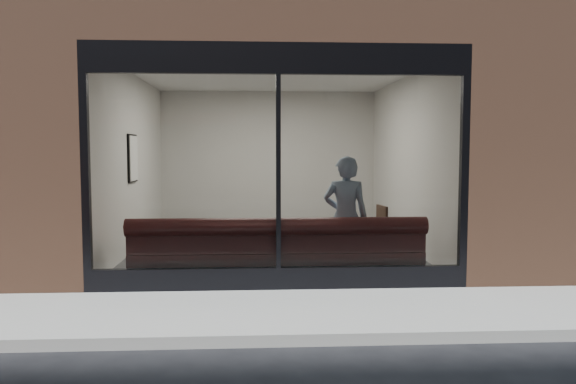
{
  "coord_description": "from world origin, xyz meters",
  "views": [
    {
      "loc": [
        -0.28,
        -5.2,
        1.84
      ],
      "look_at": [
        0.14,
        2.4,
        1.26
      ],
      "focal_mm": 35.0,
      "sensor_mm": 36.0,
      "label": 1
    }
  ],
  "objects": [
    {
      "name": "cafe_wall_back",
      "position": [
        0.0,
        7.99,
        1.6
      ],
      "size": [
        5.0,
        0.0,
        5.0
      ],
      "primitive_type": "plane",
      "rotation": [
        1.57,
        0.0,
        0.0
      ],
      "color": "silver",
      "rests_on": "ground"
    },
    {
      "name": "host_building_pier_right",
      "position": [
        3.75,
        8.0,
        1.6
      ],
      "size": [
        2.5,
        12.0,
        3.2
      ],
      "primitive_type": "cube",
      "color": "brown",
      "rests_on": "ground"
    },
    {
      "name": "wall_poster",
      "position": [
        -2.45,
        4.85,
        1.69
      ],
      "size": [
        0.02,
        0.59,
        0.79
      ],
      "primitive_type": "cube",
      "color": "white",
      "rests_on": "cafe_wall_left"
    },
    {
      "name": "cafe_chair_right",
      "position": [
        1.52,
        3.55,
        0.24
      ],
      "size": [
        0.47,
        0.47,
        0.04
      ],
      "primitive_type": "cube",
      "rotation": [
        0.0,
        0.0,
        3.28
      ],
      "color": "black",
      "rests_on": "cafe_floor"
    },
    {
      "name": "kerb_near",
      "position": [
        0.0,
        -0.05,
        0.06
      ],
      "size": [
        40.0,
        0.1,
        0.12
      ],
      "primitive_type": "cube",
      "color": "gray",
      "rests_on": "ground"
    },
    {
      "name": "cafe_wall_left",
      "position": [
        -2.49,
        5.0,
        1.6
      ],
      "size": [
        0.0,
        6.0,
        6.0
      ],
      "primitive_type": "plane",
      "rotation": [
        1.57,
        0.0,
        1.57
      ],
      "color": "silver",
      "rests_on": "ground"
    },
    {
      "name": "storefront_kick",
      "position": [
        0.0,
        2.05,
        0.15
      ],
      "size": [
        5.0,
        0.1,
        0.3
      ],
      "primitive_type": "cube",
      "color": "black",
      "rests_on": "ground"
    },
    {
      "name": "host_building_pier_left",
      "position": [
        -3.75,
        8.0,
        1.6
      ],
      "size": [
        2.5,
        12.0,
        3.2
      ],
      "primitive_type": "cube",
      "color": "brown",
      "rests_on": "ground"
    },
    {
      "name": "storefront_header",
      "position": [
        0.0,
        2.05,
        3.0
      ],
      "size": [
        5.0,
        0.1,
        0.4
      ],
      "primitive_type": "cube",
      "color": "black",
      "rests_on": "host_building_upper"
    },
    {
      "name": "sidewalk_near",
      "position": [
        0.0,
        1.0,
        0.01
      ],
      "size": [
        40.0,
        2.0,
        0.01
      ],
      "primitive_type": "cube",
      "color": "gray",
      "rests_on": "ground"
    },
    {
      "name": "cafe_ceiling",
      "position": [
        0.0,
        5.0,
        3.19
      ],
      "size": [
        6.0,
        6.0,
        0.0
      ],
      "primitive_type": "plane",
      "rotation": [
        3.14,
        0.0,
        0.0
      ],
      "color": "white",
      "rests_on": "host_building_upper"
    },
    {
      "name": "storefront_glass",
      "position": [
        0.0,
        2.02,
        1.55
      ],
      "size": [
        4.8,
        0.0,
        4.8
      ],
      "primitive_type": "plane",
      "rotation": [
        1.57,
        0.0,
        0.0
      ],
      "color": "white",
      "rests_on": "storefront_kick"
    },
    {
      "name": "banquette",
      "position": [
        0.0,
        2.45,
        0.23
      ],
      "size": [
        4.0,
        0.55,
        0.45
      ],
      "primitive_type": "cube",
      "color": "#3B1515",
      "rests_on": "cafe_floor"
    },
    {
      "name": "cafe_wall_right",
      "position": [
        2.49,
        5.0,
        1.6
      ],
      "size": [
        0.0,
        6.0,
        6.0
      ],
      "primitive_type": "plane",
      "rotation": [
        1.57,
        0.0,
        -1.57
      ],
      "color": "silver",
      "rests_on": "ground"
    },
    {
      "name": "storefront_mullion",
      "position": [
        0.0,
        2.05,
        1.55
      ],
      "size": [
        0.06,
        0.1,
        2.5
      ],
      "primitive_type": "cube",
      "color": "black",
      "rests_on": "storefront_kick"
    },
    {
      "name": "cafe_table_left",
      "position": [
        -1.8,
        3.0,
        0.74
      ],
      "size": [
        0.77,
        0.77,
        0.04
      ],
      "primitive_type": "cube",
      "rotation": [
        0.0,
        0.0,
        -0.39
      ],
      "color": "black",
      "rests_on": "cafe_floor"
    },
    {
      "name": "person",
      "position": [
        0.99,
        2.73,
        0.87
      ],
      "size": [
        0.69,
        0.51,
        1.75
      ],
      "primitive_type": "imported",
      "rotation": [
        0.0,
        0.0,
        3.0
      ],
      "color": "#869BB7",
      "rests_on": "cafe_floor"
    },
    {
      "name": "cafe_table_right",
      "position": [
        1.3,
        3.0,
        0.74
      ],
      "size": [
        0.82,
        0.82,
        0.04
      ],
      "primitive_type": "cube",
      "rotation": [
        0.0,
        0.0,
        -0.3
      ],
      "color": "black",
      "rests_on": "cafe_floor"
    },
    {
      "name": "ground",
      "position": [
        0.0,
        0.0,
        0.0
      ],
      "size": [
        120.0,
        120.0,
        0.0
      ],
      "primitive_type": "plane",
      "color": "black",
      "rests_on": "ground"
    },
    {
      "name": "host_building_backfill",
      "position": [
        0.0,
        11.0,
        1.6
      ],
      "size": [
        5.0,
        6.0,
        3.2
      ],
      "primitive_type": "cube",
      "color": "brown",
      "rests_on": "ground"
    },
    {
      "name": "cafe_floor",
      "position": [
        0.0,
        5.0,
        0.02
      ],
      "size": [
        6.0,
        6.0,
        0.0
      ],
      "primitive_type": "plane",
      "color": "#2D2D30",
      "rests_on": "ground"
    }
  ]
}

